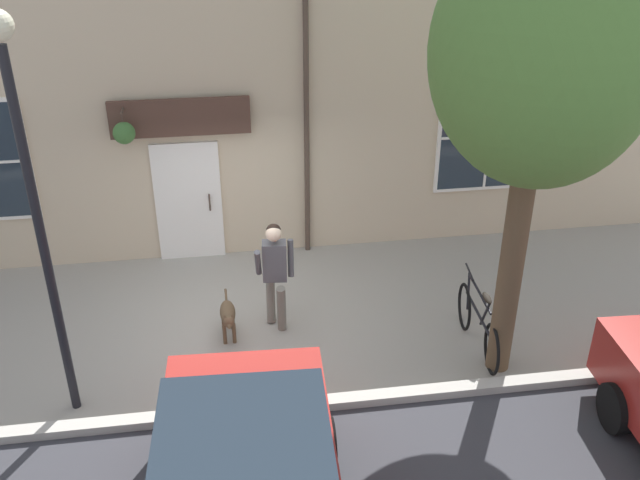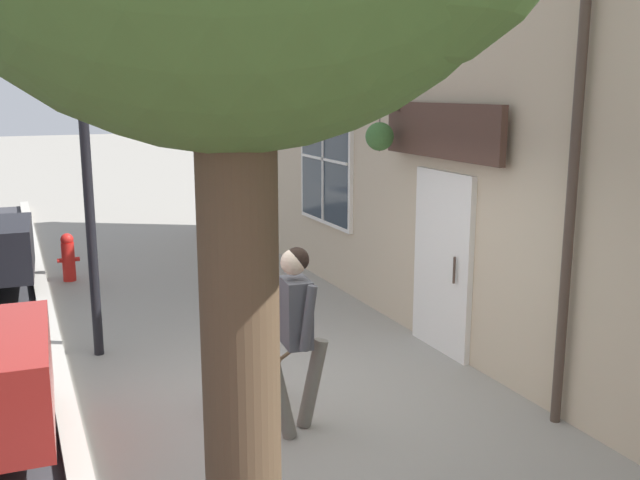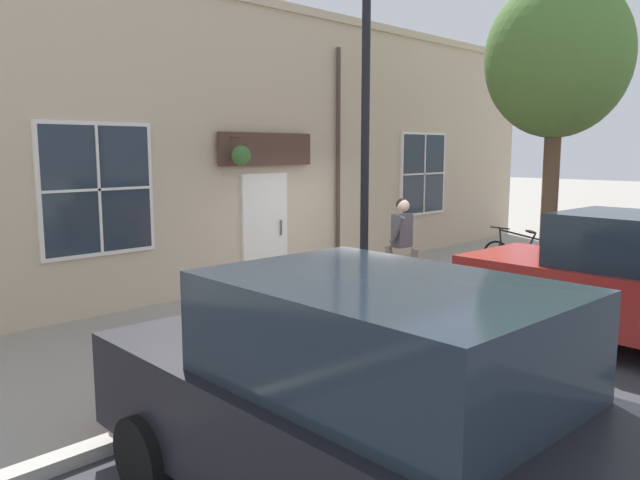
{
  "view_description": "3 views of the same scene",
  "coord_description": "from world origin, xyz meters",
  "px_view_note": "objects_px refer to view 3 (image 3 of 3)",
  "views": [
    {
      "loc": [
        8.87,
        -0.14,
        6.15
      ],
      "look_at": [
        -0.75,
        1.3,
        0.91
      ],
      "focal_mm": 40.0,
      "sensor_mm": 36.0,
      "label": 1
    },
    {
      "loc": [
        2.31,
        5.98,
        2.99
      ],
      "look_at": [
        -0.69,
        -0.85,
        1.42
      ],
      "focal_mm": 40.0,
      "sensor_mm": 36.0,
      "label": 2
    },
    {
      "loc": [
        6.78,
        -8.4,
        2.55
      ],
      "look_at": [
        -1.33,
        -0.07,
        0.85
      ],
      "focal_mm": 35.0,
      "sensor_mm": 36.0,
      "label": 3
    }
  ],
  "objects_px": {
    "pedestrian_walking": "(402,236)",
    "street_lamp": "(366,98)",
    "dog_on_leash": "(386,277)",
    "parked_car_mid_block": "(640,284)",
    "parked_car_nearest_curb": "(364,406)",
    "street_tree_by_curb": "(555,64)",
    "leaning_bicycle": "(521,258)",
    "fire_hydrant": "(121,381)"
  },
  "relations": [
    {
      "from": "street_tree_by_curb",
      "to": "parked_car_mid_block",
      "type": "bearing_deg",
      "value": -51.42
    },
    {
      "from": "pedestrian_walking",
      "to": "fire_hydrant",
      "type": "xyz_separation_m",
      "value": [
        1.41,
        -6.23,
        -0.62
      ]
    },
    {
      "from": "street_tree_by_curb",
      "to": "parked_car_mid_block",
      "type": "xyz_separation_m",
      "value": [
        2.86,
        -3.58,
        -3.28
      ]
    },
    {
      "from": "street_tree_by_curb",
      "to": "fire_hydrant",
      "type": "relative_size",
      "value": 7.52
    },
    {
      "from": "street_lamp",
      "to": "fire_hydrant",
      "type": "height_order",
      "value": "street_lamp"
    },
    {
      "from": "parked_car_nearest_curb",
      "to": "parked_car_mid_block",
      "type": "relative_size",
      "value": 1.0
    },
    {
      "from": "dog_on_leash",
      "to": "leaning_bicycle",
      "type": "xyz_separation_m",
      "value": [
        0.7,
        3.46,
        -0.02
      ]
    },
    {
      "from": "parked_car_nearest_curb",
      "to": "pedestrian_walking",
      "type": "bearing_deg",
      "value": 124.87
    },
    {
      "from": "dog_on_leash",
      "to": "leaning_bicycle",
      "type": "bearing_deg",
      "value": 78.51
    },
    {
      "from": "parked_car_nearest_curb",
      "to": "street_lamp",
      "type": "bearing_deg",
      "value": 130.29
    },
    {
      "from": "dog_on_leash",
      "to": "street_lamp",
      "type": "distance_m",
      "value": 3.62
    },
    {
      "from": "parked_car_nearest_curb",
      "to": "street_lamp",
      "type": "height_order",
      "value": "street_lamp"
    },
    {
      "from": "parked_car_mid_block",
      "to": "dog_on_leash",
      "type": "bearing_deg",
      "value": -179.09
    },
    {
      "from": "parked_car_mid_block",
      "to": "fire_hydrant",
      "type": "height_order",
      "value": "parked_car_mid_block"
    },
    {
      "from": "parked_car_mid_block",
      "to": "pedestrian_walking",
      "type": "bearing_deg",
      "value": 171.24
    },
    {
      "from": "parked_car_nearest_curb",
      "to": "street_lamp",
      "type": "distance_m",
      "value": 4.85
    },
    {
      "from": "parked_car_mid_block",
      "to": "street_lamp",
      "type": "xyz_separation_m",
      "value": [
        -2.81,
        -2.04,
        2.31
      ]
    },
    {
      "from": "street_tree_by_curb",
      "to": "street_lamp",
      "type": "xyz_separation_m",
      "value": [
        0.05,
        -5.62,
        -0.97
      ]
    },
    {
      "from": "dog_on_leash",
      "to": "parked_car_nearest_curb",
      "type": "relative_size",
      "value": 0.22
    },
    {
      "from": "street_tree_by_curb",
      "to": "street_lamp",
      "type": "distance_m",
      "value": 5.71
    },
    {
      "from": "street_tree_by_curb",
      "to": "pedestrian_walking",
      "type": "bearing_deg",
      "value": -114.27
    },
    {
      "from": "leaning_bicycle",
      "to": "parked_car_nearest_curb",
      "type": "height_order",
      "value": "parked_car_nearest_curb"
    },
    {
      "from": "street_tree_by_curb",
      "to": "leaning_bicycle",
      "type": "relative_size",
      "value": 3.32
    },
    {
      "from": "parked_car_mid_block",
      "to": "fire_hydrant",
      "type": "relative_size",
      "value": 5.69
    },
    {
      "from": "street_lamp",
      "to": "fire_hydrant",
      "type": "xyz_separation_m",
      "value": [
        0.03,
        -3.54,
        -2.8
      ]
    },
    {
      "from": "fire_hydrant",
      "to": "pedestrian_walking",
      "type": "bearing_deg",
      "value": 102.74
    },
    {
      "from": "street_lamp",
      "to": "leaning_bicycle",
      "type": "bearing_deg",
      "value": 94.88
    },
    {
      "from": "parked_car_nearest_curb",
      "to": "dog_on_leash",
      "type": "bearing_deg",
      "value": 126.9
    },
    {
      "from": "pedestrian_walking",
      "to": "parked_car_nearest_curb",
      "type": "relative_size",
      "value": 0.39
    },
    {
      "from": "pedestrian_walking",
      "to": "leaning_bicycle",
      "type": "relative_size",
      "value": 0.97
    },
    {
      "from": "pedestrian_walking",
      "to": "fire_hydrant",
      "type": "distance_m",
      "value": 6.41
    },
    {
      "from": "parked_car_mid_block",
      "to": "street_lamp",
      "type": "relative_size",
      "value": 0.9
    },
    {
      "from": "pedestrian_walking",
      "to": "street_tree_by_curb",
      "type": "relative_size",
      "value": 0.29
    },
    {
      "from": "street_tree_by_curb",
      "to": "fire_hydrant",
      "type": "xyz_separation_m",
      "value": [
        0.08,
        -9.16,
        -3.76
      ]
    },
    {
      "from": "street_lamp",
      "to": "fire_hydrant",
      "type": "relative_size",
      "value": 6.35
    },
    {
      "from": "dog_on_leash",
      "to": "parked_car_mid_block",
      "type": "height_order",
      "value": "parked_car_mid_block"
    },
    {
      "from": "pedestrian_walking",
      "to": "parked_car_nearest_curb",
      "type": "bearing_deg",
      "value": -55.13
    },
    {
      "from": "fire_hydrant",
      "to": "dog_on_leash",
      "type": "bearing_deg",
      "value": 102.23
    },
    {
      "from": "pedestrian_walking",
      "to": "dog_on_leash",
      "type": "distance_m",
      "value": 0.96
    },
    {
      "from": "pedestrian_walking",
      "to": "street_lamp",
      "type": "bearing_deg",
      "value": -62.8
    },
    {
      "from": "pedestrian_walking",
      "to": "dog_on_leash",
      "type": "relative_size",
      "value": 1.73
    },
    {
      "from": "dog_on_leash",
      "to": "leaning_bicycle",
      "type": "height_order",
      "value": "leaning_bicycle"
    }
  ]
}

